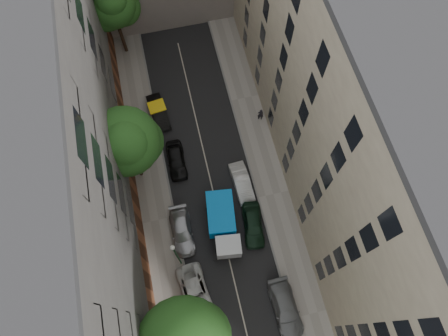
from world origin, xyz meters
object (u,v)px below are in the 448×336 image
object	(u,v)px
car_right_3	(242,183)
tree_mid	(127,144)
lamp_post	(176,254)
car_left_4	(176,160)
car_left_2	(195,293)
car_right_2	(253,225)
car_left_5	(158,112)
car_right_1	(286,309)
pedestrian	(261,115)
car_left_3	(182,232)
tree_far	(112,5)
tarp_truck	(223,224)

from	to	relation	value
car_right_3	tree_mid	world-z (taller)	tree_mid
lamp_post	car_left_4	bearing A→B (deg)	81.74
car_left_2	lamp_post	world-z (taller)	lamp_post
car_right_2	tree_mid	bearing A→B (deg)	148.86
car_left_5	car_right_1	size ratio (longest dim) A/B	0.86
car_right_1	pedestrian	size ratio (longest dim) A/B	2.97
car_right_1	car_left_4	bearing A→B (deg)	110.88
car_left_3	lamp_post	xyz separation A→B (m)	(-0.60, -2.63, 3.63)
tree_far	tree_mid	bearing A→B (deg)	-92.36
tarp_truck	car_left_3	bearing A→B (deg)	-177.91
car_right_2	tree_far	xyz separation A→B (m)	(-8.46, 22.49, 6.02)
car_left_3	tree_mid	bearing A→B (deg)	113.83
car_right_1	tree_far	xyz separation A→B (m)	(-9.26, 30.01, 6.04)
car_right_3	tree_mid	distance (m)	11.45
car_right_2	car_right_3	size ratio (longest dim) A/B	1.03
car_right_1	car_right_3	size ratio (longest dim) A/B	1.18
car_left_3	car_right_1	xyz separation A→B (m)	(7.20, -8.41, 0.04)
tree_mid	lamp_post	distance (m)	9.73
tarp_truck	car_left_5	distance (m)	13.60
car_left_4	pedestrian	distance (m)	9.65
car_left_2	tree_mid	bearing A→B (deg)	97.29
car_right_3	pedestrian	size ratio (longest dim) A/B	2.52
car_left_2	car_left_5	world-z (taller)	car_left_5
car_left_3	pedestrian	distance (m)	14.08
tarp_truck	car_right_3	size ratio (longest dim) A/B	1.42
lamp_post	tree_mid	bearing A→B (deg)	102.82
car_right_1	car_left_5	bearing A→B (deg)	107.17
tarp_truck	car_left_4	xyz separation A→B (m)	(-2.91, 7.36, -0.75)
car_right_2	lamp_post	bearing A→B (deg)	-157.93
car_left_4	pedestrian	xyz separation A→B (m)	(9.20, 2.90, 0.27)
car_right_2	tree_mid	distance (m)	13.23
tarp_truck	car_right_1	size ratio (longest dim) A/B	1.21
tree_far	car_right_3	bearing A→B (deg)	-65.17
car_right_1	pedestrian	bearing A→B (deg)	79.65
car_left_2	lamp_post	xyz separation A→B (m)	(-0.71, 2.80, 3.62)
car_left_5	car_right_2	distance (m)	15.03
car_left_5	lamp_post	xyz separation A→B (m)	(-0.60, -15.34, 3.60)
car_left_4	car_left_5	size ratio (longest dim) A/B	0.99
car_right_2	car_left_4	bearing A→B (deg)	133.40
tree_far	car_left_4	bearing A→B (deg)	-78.90
tarp_truck	car_right_3	world-z (taller)	tarp_truck
car_right_1	pedestrian	xyz separation A→B (m)	(2.80, 18.32, 0.27)
car_left_4	car_right_1	bearing A→B (deg)	-66.40
tree_mid	pedestrian	world-z (taller)	tree_mid
car_right_1	lamp_post	distance (m)	10.35
tree_far	lamp_post	bearing A→B (deg)	-86.55
car_left_5	car_right_3	size ratio (longest dim) A/B	1.01
tree_far	car_right_1	bearing A→B (deg)	-72.85
car_left_4	car_right_1	xyz separation A→B (m)	(6.40, -15.42, 0.01)
car_right_3	car_left_5	bearing A→B (deg)	121.08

